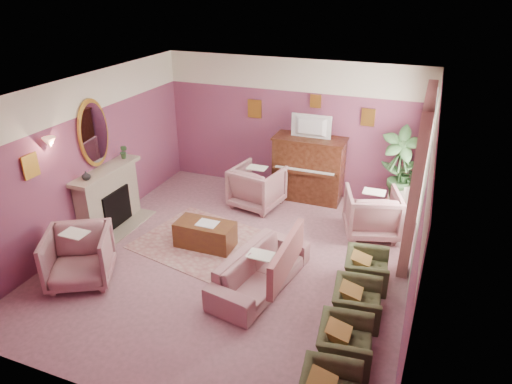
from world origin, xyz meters
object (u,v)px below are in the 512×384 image
(sofa, at_px, (260,264))
(olive_chair_d, at_px, (367,265))
(piano, at_px, (309,169))
(side_table, at_px, (401,198))
(television, at_px, (310,125))
(olive_chair_c, at_px, (357,297))
(floral_armchair_right, at_px, (372,211))
(floral_armchair_front, at_px, (78,254))
(olive_chair_b, at_px, (345,338))
(coffee_table, at_px, (205,235))
(floral_armchair_left, at_px, (257,185))

(sofa, distance_m, olive_chair_d, 1.60)
(piano, distance_m, side_table, 1.91)
(side_table, bearing_deg, television, 179.58)
(olive_chair_c, bearing_deg, olive_chair_d, 90.00)
(piano, relative_size, floral_armchair_right, 1.49)
(sofa, relative_size, floral_armchair_front, 2.02)
(piano, xyz_separation_m, sofa, (0.15, -3.18, -0.27))
(olive_chair_b, bearing_deg, side_table, 86.17)
(floral_armchair_front, height_order, olive_chair_b, floral_armchair_front)
(olive_chair_c, relative_size, olive_chair_d, 1.00)
(olive_chair_c, bearing_deg, piano, 115.64)
(piano, distance_m, sofa, 3.20)
(floral_armchair_front, bearing_deg, television, 58.64)
(television, xyz_separation_m, coffee_table, (-1.13, -2.43, -1.38))
(sofa, relative_size, olive_chair_c, 2.58)
(sofa, distance_m, floral_armchair_right, 2.52)
(television, distance_m, side_table, 2.27)
(coffee_table, distance_m, side_table, 3.87)
(television, height_order, olive_chair_c, television)
(piano, distance_m, coffee_table, 2.76)
(floral_armchair_front, relative_size, olive_chair_b, 1.28)
(piano, relative_size, floral_armchair_left, 1.49)
(olive_chair_b, bearing_deg, piano, 111.10)
(television, distance_m, coffee_table, 3.01)
(sofa, relative_size, floral_armchair_left, 2.02)
(coffee_table, relative_size, sofa, 0.53)
(sofa, height_order, olive_chair_d, sofa)
(piano, distance_m, olive_chair_c, 3.74)
(sofa, height_order, floral_armchair_left, floral_armchair_left)
(piano, xyz_separation_m, coffee_table, (-1.13, -2.48, -0.43))
(television, distance_m, floral_armchair_right, 2.08)
(sofa, bearing_deg, floral_armchair_right, 58.70)
(television, bearing_deg, olive_chair_c, -64.02)
(floral_armchair_left, relative_size, side_table, 1.34)
(piano, bearing_deg, coffee_table, -114.51)
(olive_chair_b, bearing_deg, television, 111.34)
(television, relative_size, olive_chair_c, 1.08)
(floral_armchair_front, bearing_deg, floral_armchair_left, 64.48)
(floral_armchair_front, height_order, side_table, floral_armchair_front)
(coffee_table, distance_m, olive_chair_d, 2.75)
(floral_armchair_left, distance_m, floral_armchair_front, 3.69)
(floral_armchair_front, relative_size, olive_chair_c, 1.28)
(olive_chair_c, bearing_deg, floral_armchair_right, 93.92)
(television, xyz_separation_m, floral_armchair_left, (-0.85, -0.68, -1.13))
(floral_armchair_front, xyz_separation_m, side_table, (4.33, 3.99, -0.12))
(floral_armchair_right, bearing_deg, side_table, 65.67)
(floral_armchair_front, bearing_deg, olive_chair_b, -1.79)
(floral_armchair_front, relative_size, side_table, 1.34)
(olive_chair_b, distance_m, olive_chair_c, 0.82)
(floral_armchair_right, bearing_deg, piano, 144.75)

